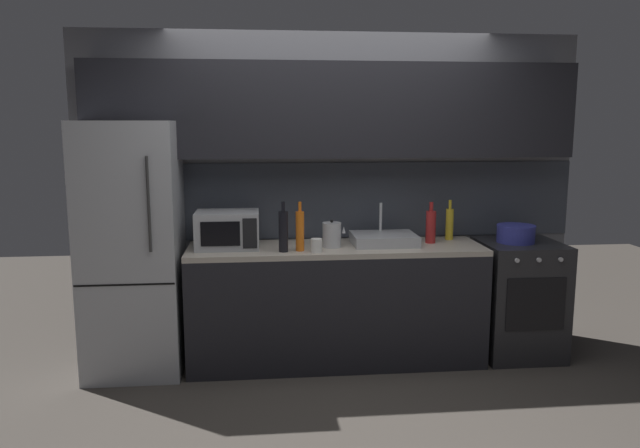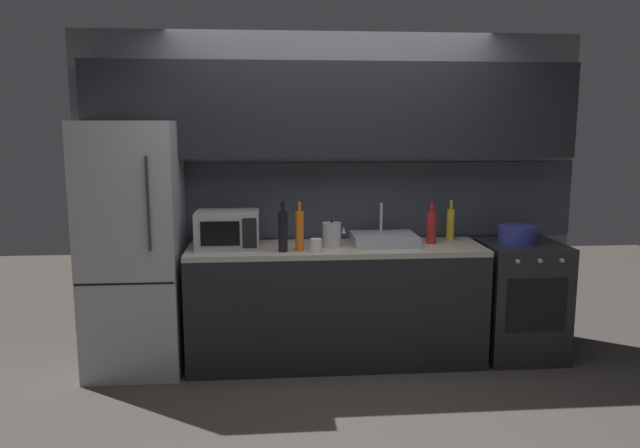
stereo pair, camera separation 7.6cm
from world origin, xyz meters
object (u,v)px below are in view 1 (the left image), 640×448
Objects in this scene: microwave at (227,230)px; wine_bottle_red at (431,226)px; wine_bottle_orange at (300,230)px; wine_bottle_yellow at (449,223)px; refrigerator at (133,248)px; mug_white at (316,245)px; wine_bottle_dark at (283,231)px; oven_range at (518,299)px; cooking_pot at (516,234)px; kettle at (332,235)px.

microwave is 1.45× the size of wine_bottle_red.
wine_bottle_red is 1.03m from wine_bottle_orange.
refrigerator is at bearing -176.08° from wine_bottle_yellow.
refrigerator reaches higher than wine_bottle_orange.
mug_white is at bearing -161.24° from wine_bottle_yellow.
wine_bottle_yellow is at bearing 3.92° from refrigerator.
microwave is 0.44m from wine_bottle_dark.
wine_bottle_red is at bearing 1.22° from refrigerator.
wine_bottle_dark is at bearing -174.89° from oven_range.
wine_bottle_red is 1.09× the size of cooking_pot.
wine_bottle_orange is at bearing 151.69° from mug_white.
mug_white is at bearing -19.35° from microwave.
wine_bottle_yellow is at bearing 32.47° from wine_bottle_red.
wine_bottle_dark reaches higher than kettle.
oven_range is 1.94m from wine_bottle_dark.
wine_bottle_dark reaches higher than microwave.
wine_bottle_orange is at bearing -17.26° from microwave.
wine_bottle_dark is 3.71× the size of mug_white.
wine_bottle_yellow is (2.40, 0.16, 0.12)m from refrigerator.
wine_bottle_yellow is 0.88× the size of wine_bottle_orange.
mug_white is at bearing -164.41° from wine_bottle_red.
microwave is 2.20m from cooking_pot.
wine_bottle_yellow reaches higher than cooking_pot.
mug_white is (-1.61, -0.20, 0.50)m from oven_range.
microwave is 1.73m from wine_bottle_yellow.
wine_bottle_dark reaches higher than mug_white.
oven_range is 2.84× the size of wine_bottle_red.
cooking_pot is (-0.05, 0.00, 0.52)m from oven_range.
mug_white is (-0.13, -0.17, -0.04)m from kettle.
wine_bottle_red is 0.22m from wine_bottle_yellow.
cooking_pot is at bearing 178.31° from oven_range.
wine_bottle_orange reaches higher than wine_bottle_red.
mug_white is (1.32, -0.20, 0.04)m from refrigerator.
refrigerator is at bearing -178.78° from wine_bottle_red.
microwave is 0.77m from kettle.
wine_bottle_orange is at bearing -169.34° from wine_bottle_red.
wine_bottle_dark is (1.08, -0.17, 0.14)m from refrigerator.
refrigerator is 2.03× the size of oven_range.
refrigerator reaches higher than microwave.
oven_range is 1.83m from wine_bottle_orange.
oven_range is at bearing -0.02° from refrigerator.
oven_range is at bearing -17.65° from wine_bottle_yellow.
wine_bottle_dark reaches higher than wine_bottle_yellow.
kettle is at bearing -178.67° from cooking_pot.
oven_range is at bearing 5.11° from wine_bottle_dark.
refrigerator is 5.13× the size of wine_bottle_orange.
wine_bottle_yellow is 1.15m from mug_white.
wine_bottle_yellow is 0.51m from cooking_pot.
oven_range is 9.26× the size of mug_white.
wine_bottle_dark is at bearing -169.37° from wine_bottle_red.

